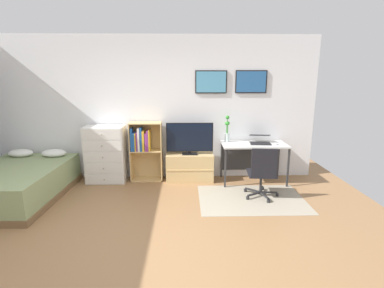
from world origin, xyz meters
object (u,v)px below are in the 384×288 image
object	(u,v)px
bookshelf	(144,146)
computer_mouse	(276,144)
bed	(17,183)
desk	(253,150)
tv_stand	(190,167)
office_chair	(262,172)
television	(190,139)
bamboo_vase	(227,130)
dresser	(106,154)
laptop	(260,139)

from	to	relation	value
bookshelf	computer_mouse	world-z (taller)	bookshelf
bed	desk	distance (m)	4.10
tv_stand	office_chair	distance (m)	1.47
television	bamboo_vase	bearing A→B (deg)	7.58
dresser	office_chair	world-z (taller)	dresser
dresser	bookshelf	bearing A→B (deg)	4.95
laptop	dresser	bearing A→B (deg)	-174.39
bed	tv_stand	bearing A→B (deg)	16.98
dresser	television	distance (m)	1.60
dresser	office_chair	distance (m)	2.86
bookshelf	office_chair	xyz separation A→B (m)	(2.02, -0.93, -0.20)
television	dresser	bearing A→B (deg)	179.73
desk	laptop	world-z (taller)	laptop
television	bamboo_vase	distance (m)	0.73
dresser	bamboo_vase	bearing A→B (deg)	2.19
office_chair	laptop	world-z (taller)	laptop
television	laptop	world-z (taller)	television
dresser	computer_mouse	size ratio (longest dim) A/B	10.21
desk	office_chair	world-z (taller)	office_chair
bookshelf	desk	world-z (taller)	bookshelf
dresser	bookshelf	world-z (taller)	bookshelf
bookshelf	laptop	xyz separation A→B (m)	(2.18, -0.09, 0.14)
television	tv_stand	bearing A→B (deg)	90.00
desk	office_chair	distance (m)	0.87
computer_mouse	bookshelf	bearing A→B (deg)	174.50
bed	tv_stand	world-z (taller)	bed
laptop	bamboo_vase	size ratio (longest dim) A/B	0.87
bookshelf	laptop	bearing A→B (deg)	-2.40
desk	computer_mouse	distance (m)	0.44
office_chair	computer_mouse	bearing A→B (deg)	63.90
tv_stand	television	size ratio (longest dim) A/B	1.02
desk	computer_mouse	world-z (taller)	computer_mouse
dresser	laptop	distance (m)	2.89
television	desk	bearing A→B (deg)	-0.33
dresser	laptop	bearing A→B (deg)	-0.60
bookshelf	bamboo_vase	xyz separation A→B (m)	(1.58, 0.03, 0.29)
desk	laptop	xyz separation A→B (m)	(0.12, -0.02, 0.20)
desk	bamboo_vase	world-z (taller)	bamboo_vase
tv_stand	desk	size ratio (longest dim) A/B	0.75
bed	television	distance (m)	2.98
bed	tv_stand	size ratio (longest dim) A/B	2.24
office_chair	bamboo_vase	world-z (taller)	bamboo_vase
tv_stand	bamboo_vase	bearing A→B (deg)	5.80
computer_mouse	bamboo_vase	xyz separation A→B (m)	(-0.86, 0.26, 0.20)
bed	dresser	size ratio (longest dim) A/B	1.87
desk	bamboo_vase	distance (m)	0.60
desk	dresser	bearing A→B (deg)	179.70
dresser	computer_mouse	xyz separation A→B (m)	(3.14, -0.17, 0.23)
tv_stand	bamboo_vase	distance (m)	1.00
television	desk	size ratio (longest dim) A/B	0.73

